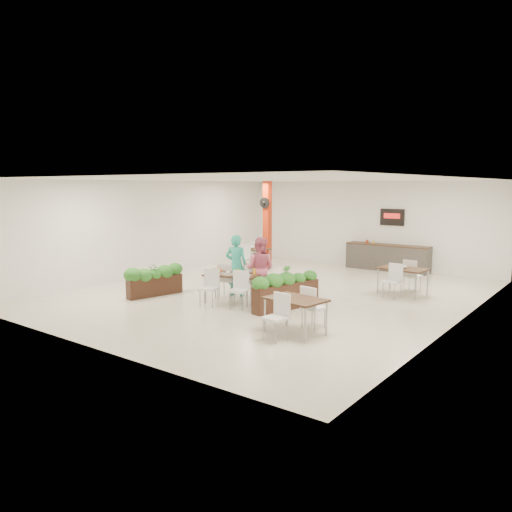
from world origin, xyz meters
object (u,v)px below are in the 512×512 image
(red_column, at_px, (267,223))
(diner_woman, at_px, (260,269))
(planter_left, at_px, (155,278))
(side_table_b, at_px, (403,272))
(side_table_c, at_px, (295,304))
(diner_man, at_px, (236,265))
(service_counter, at_px, (387,257))
(side_table_a, at_px, (252,251))
(main_table, at_px, (232,278))
(planter_right, at_px, (286,289))

(red_column, xyz_separation_m, diner_woman, (3.11, -4.67, -0.80))
(planter_left, bearing_deg, side_table_b, 38.27)
(red_column, xyz_separation_m, side_table_c, (5.56, -6.75, -1.02))
(diner_man, bearing_deg, diner_woman, 162.50)
(service_counter, distance_m, diner_man, 6.76)
(red_column, height_order, side_table_b, red_column)
(diner_man, distance_m, side_table_b, 4.65)
(diner_woman, distance_m, side_table_a, 5.14)
(service_counter, height_order, side_table_c, service_counter)
(service_counter, bearing_deg, side_table_a, -148.14)
(diner_man, bearing_deg, main_table, 103.31)
(diner_woman, relative_size, planter_right, 0.83)
(planter_left, relative_size, side_table_b, 1.02)
(red_column, distance_m, planter_left, 6.15)
(diner_man, height_order, diner_woman, diner_man)
(main_table, bearing_deg, side_table_b, 48.04)
(diner_man, bearing_deg, side_table_c, 129.93)
(diner_man, bearing_deg, service_counter, -121.95)
(red_column, bearing_deg, side_table_c, -50.50)
(side_table_a, bearing_deg, side_table_c, -52.23)
(planter_right, height_order, side_table_b, planter_right)
(service_counter, xyz_separation_m, side_table_a, (-4.17, -2.59, 0.14))
(service_counter, relative_size, side_table_c, 1.80)
(diner_man, relative_size, side_table_a, 1.03)
(service_counter, height_order, planter_right, service_counter)
(planter_right, distance_m, side_table_c, 2.11)
(planter_left, distance_m, planter_right, 3.85)
(main_table, height_order, diner_woman, diner_woman)
(side_table_a, bearing_deg, planter_right, -50.52)
(main_table, distance_m, side_table_c, 3.19)
(main_table, bearing_deg, diner_woman, 58.19)
(main_table, distance_m, diner_man, 0.80)
(diner_man, distance_m, diner_woman, 0.80)
(diner_woman, bearing_deg, diner_man, -17.50)
(side_table_b, xyz_separation_m, side_table_c, (-0.37, -5.00, -0.01))
(side_table_a, bearing_deg, service_counter, 26.03)
(planter_right, bearing_deg, main_table, -171.54)
(diner_man, xyz_separation_m, side_table_a, (-2.49, 3.94, -0.22))
(diner_man, xyz_separation_m, planter_right, (1.93, -0.43, -0.34))
(red_column, bearing_deg, planter_right, -50.21)
(main_table, relative_size, planter_right, 0.94)
(diner_woman, bearing_deg, service_counter, -115.21)
(main_table, bearing_deg, red_column, 116.92)
(diner_man, bearing_deg, planter_right, 150.02)
(main_table, xyz_separation_m, planter_left, (-2.20, -0.69, -0.15))
(planter_right, bearing_deg, side_table_c, -51.43)
(diner_woman, height_order, planter_right, diner_woman)
(red_column, xyz_separation_m, side_table_b, (5.93, -1.75, -1.01))
(service_counter, relative_size, main_table, 1.57)
(service_counter, bearing_deg, red_column, -155.00)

